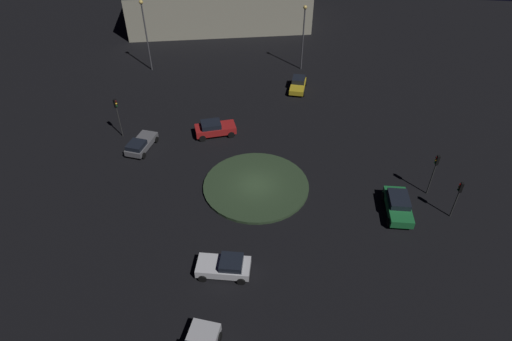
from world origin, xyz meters
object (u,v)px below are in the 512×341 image
at_px(car_yellow, 298,84).
at_px(streetlamp_south, 304,31).
at_px(traffic_light_west_near, 435,167).
at_px(traffic_light_east, 117,111).
at_px(traffic_light_west, 459,193).
at_px(store_building, 218,0).
at_px(car_white, 225,266).
at_px(streetlamp_southeast, 145,27).
at_px(car_red, 214,128).
at_px(car_grey, 141,144).
at_px(car_green, 398,205).

bearing_deg(car_yellow, streetlamp_south, -177.78).
bearing_deg(traffic_light_west_near, car_yellow, -59.02).
xyz_separation_m(traffic_light_east, streetlamp_south, (-17.97, -18.94, 2.15)).
relative_size(traffic_light_west, store_building, 0.12).
bearing_deg(car_white, traffic_light_west, -157.34).
bearing_deg(streetlamp_southeast, car_red, 129.82).
bearing_deg(car_white, car_grey, -53.27).
relative_size(car_white, car_green, 0.88).
relative_size(car_grey, car_yellow, 1.05).
xyz_separation_m(traffic_light_west, store_building, (29.00, -42.93, 0.84)).
bearing_deg(store_building, car_grey, 74.97).
xyz_separation_m(car_yellow, traffic_light_west_near, (-12.82, 17.93, 2.32)).
bearing_deg(car_yellow, car_green, 28.03).
distance_m(traffic_light_west_near, traffic_light_east, 31.14).
bearing_deg(store_building, car_white, 87.84).
height_order(car_red, traffic_light_west_near, traffic_light_west_near).
bearing_deg(car_grey, car_red, -53.93).
xyz_separation_m(traffic_light_west, traffic_light_west_near, (1.49, -2.73, 0.36)).
xyz_separation_m(car_red, car_yellow, (-8.22, -11.34, -0.12)).
bearing_deg(store_building, traffic_light_west_near, 109.97).
bearing_deg(car_white, streetlamp_southeast, -65.46).
bearing_deg(traffic_light_east, car_yellow, 57.90).
xyz_separation_m(car_red, car_green, (-18.07, 9.42, -0.01)).
relative_size(car_white, car_yellow, 1.00).
bearing_deg(traffic_light_east, car_grey, -14.65).
distance_m(car_grey, traffic_light_west_near, 28.15).
distance_m(streetlamp_southeast, store_building, 20.30).
bearing_deg(streetlamp_south, car_green, 110.16).
relative_size(traffic_light_east, streetlamp_southeast, 0.48).
height_order(car_yellow, traffic_light_east, traffic_light_east).
distance_m(car_yellow, streetlamp_southeast, 20.91).
distance_m(traffic_light_east, streetlamp_southeast, 16.22).
height_order(car_yellow, traffic_light_west, traffic_light_west).
xyz_separation_m(car_green, streetlamp_southeast, (29.90, -23.61, 5.10)).
distance_m(traffic_light_west_near, store_building, 48.71).
distance_m(traffic_light_west, streetlamp_southeast, 41.75).
relative_size(traffic_light_west, traffic_light_west_near, 0.87).
distance_m(car_white, car_yellow, 29.35).
bearing_deg(car_red, car_white, -96.40).
xyz_separation_m(car_red, traffic_light_west, (-22.52, 9.31, 1.83)).
xyz_separation_m(car_yellow, car_green, (-9.85, 20.76, 0.11)).
height_order(car_red, streetlamp_southeast, streetlamp_southeast).
height_order(car_yellow, store_building, store_building).
relative_size(car_grey, car_green, 0.92).
distance_m(car_red, car_yellow, 14.01).
bearing_deg(traffic_light_east, car_green, 6.34).
relative_size(car_grey, traffic_light_west, 1.14).
xyz_separation_m(car_grey, traffic_light_east, (2.83, -2.10, 2.47)).
bearing_deg(car_white, traffic_light_west_near, -148.34).
distance_m(car_green, streetlamp_south, 28.80).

